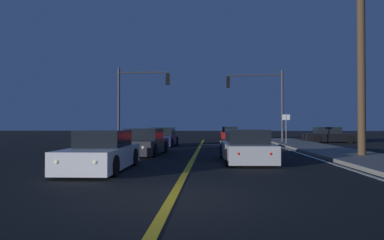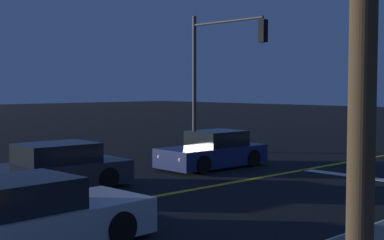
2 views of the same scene
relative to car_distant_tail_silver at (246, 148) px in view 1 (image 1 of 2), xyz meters
name	(u,v)px [view 1 (image 1 of 2)]	position (x,y,z in m)	size (l,w,h in m)	color
ground_plane	(172,197)	(-2.25, -7.03, -0.58)	(160.00, 160.00, 0.00)	black
sidewalk_right	(344,154)	(5.18, 3.13, -0.51)	(3.20, 36.59, 0.15)	slate
lane_line_center	(195,155)	(-2.25, 3.13, -0.58)	(0.20, 34.56, 0.01)	gold
lane_line_edge_right	(307,155)	(3.33, 3.13, -0.58)	(0.16, 34.56, 0.01)	silver
stop_bar	(239,145)	(0.67, 11.79, -0.58)	(5.82, 0.50, 0.01)	silver
car_distant_tail_silver	(246,148)	(0.00, 0.00, 0.00)	(2.06, 4.68, 1.34)	#B2B5BA
car_parked_curb_black	(329,136)	(8.79, 15.97, 0.00)	(4.39, 1.92, 1.34)	black
car_mid_block_navy	(162,138)	(-4.93, 9.87, 0.00)	(1.99, 4.20, 1.34)	navy
car_far_approaching_charcoal	(143,143)	(-4.96, 3.27, 0.00)	(2.15, 4.71, 1.34)	#2D2D33
car_lead_oncoming_red	(229,134)	(0.42, 21.47, 0.00)	(1.90, 4.23, 1.34)	maroon
car_following_oncoming_white	(102,153)	(-5.14, -2.84, 0.00)	(1.88, 4.58, 1.34)	silver
traffic_signal_near_right	(262,94)	(2.73, 14.09, 3.48)	(4.66, 0.28, 6.04)	#38383D
traffic_signal_far_left	(137,93)	(-7.43, 12.69, 3.51)	(4.18, 0.28, 6.13)	#38383D
utility_pole_right	(361,57)	(5.48, 1.85, 4.10)	(1.80, 0.35, 9.07)	#4C3823
street_sign_corner	(286,124)	(4.08, 11.29, 1.00)	(0.56, 0.06, 2.35)	slate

